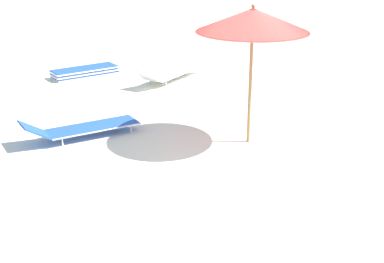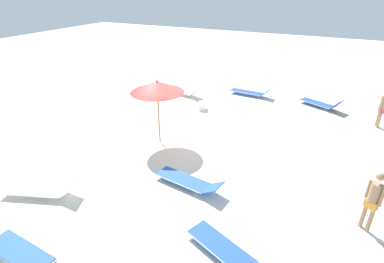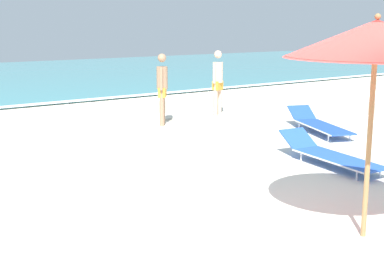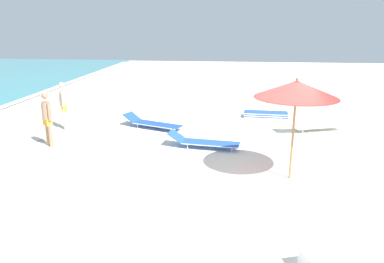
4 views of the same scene
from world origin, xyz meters
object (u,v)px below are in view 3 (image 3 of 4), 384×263
Objects in this scene: beachgoer_wading_adult at (218,79)px; beach_umbrella at (376,40)px; sun_lounger_under_umbrella at (319,124)px; sun_lounger_mid_beach_pair_a at (330,154)px; beachgoer_shoreline_child at (162,85)px.

beach_umbrella is at bearing 42.95° from beachgoer_wading_adult.
sun_lounger_under_umbrella is (4.28, 4.51, -2.11)m from beach_umbrella.
sun_lounger_under_umbrella is at bearing 77.09° from beachgoer_wading_adult.
sun_lounger_mid_beach_pair_a is (2.19, 2.40, -2.11)m from beach_umbrella.
beachgoer_wading_adult reaches higher than sun_lounger_mid_beach_pair_a.
beachgoer_wading_adult is 1.00× the size of beachgoer_shoreline_child.
beach_umbrella is 3.87m from sun_lounger_mid_beach_pair_a.
beachgoer_shoreline_child reaches higher than sun_lounger_under_umbrella.
beach_umbrella reaches higher than sun_lounger_under_umbrella.
sun_lounger_under_umbrella is 1.37× the size of beachgoer_shoreline_child.
beachgoer_shoreline_child is at bearing 152.58° from sun_lounger_under_umbrella.
beach_umbrella is 1.11× the size of sun_lounger_mid_beach_pair_a.
beach_umbrella is 6.57m from sun_lounger_under_umbrella.
beachgoer_shoreline_child is (1.82, 7.38, -1.31)m from beach_umbrella.
beachgoer_wading_adult is (1.65, 5.36, 0.80)m from sun_lounger_mid_beach_pair_a.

